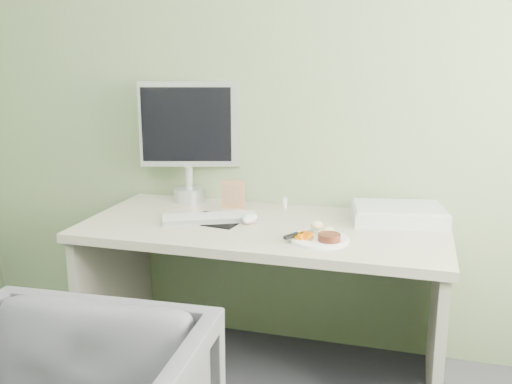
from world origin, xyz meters
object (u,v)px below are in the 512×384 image
(plate, at_px, (320,240))
(scanner, at_px, (398,215))
(monitor, at_px, (189,134))
(desk, at_px, (264,263))

(plate, distance_m, scanner, 0.47)
(plate, bearing_deg, monitor, 147.33)
(plate, distance_m, monitor, 0.96)
(scanner, bearing_deg, desk, -171.46)
(scanner, bearing_deg, plate, -139.43)
(desk, relative_size, scanner, 3.95)
(scanner, height_order, monitor, monitor)
(scanner, xyz_separation_m, monitor, (-1.05, 0.11, 0.31))
(scanner, distance_m, monitor, 1.10)
(plate, bearing_deg, desk, 149.06)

